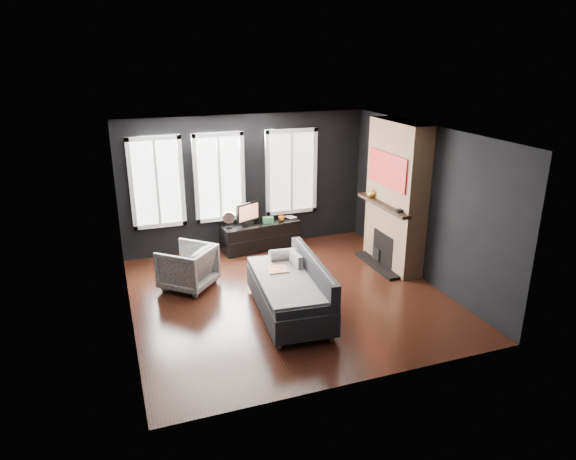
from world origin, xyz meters
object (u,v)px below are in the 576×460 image
object	(u,v)px
monitor	(248,212)
book	(288,213)
armchair	(187,265)
mantel_vase	(372,193)
mug	(281,218)
sofa	(289,288)
media_console	(260,236)

from	to	relation	value
monitor	book	distance (m)	0.90
book	armchair	bearing A→B (deg)	-148.17
armchair	monitor	bearing A→B (deg)	174.96
armchair	mantel_vase	world-z (taller)	mantel_vase
mug	book	world-z (taller)	book
book	mantel_vase	xyz separation A→B (m)	(1.22, -1.30, 0.65)
mug	mantel_vase	world-z (taller)	mantel_vase
sofa	media_console	size ratio (longest dim) A/B	1.28
sofa	monitor	distance (m)	2.84
mug	armchair	bearing A→B (deg)	-148.15
sofa	book	distance (m)	3.10
mantel_vase	media_console	bearing A→B (deg)	147.25
armchair	mantel_vase	size ratio (longest dim) A/B	4.66
mug	sofa	bearing A→B (deg)	-106.88
mantel_vase	book	bearing A→B (deg)	133.34
mug	monitor	bearing A→B (deg)	179.47
armchair	mug	xyz separation A→B (m)	(2.15, 1.34, 0.20)
media_console	monitor	distance (m)	0.59
monitor	mug	xyz separation A→B (m)	(0.71, -0.01, -0.19)
mug	book	distance (m)	0.21
media_console	mantel_vase	distance (m)	2.43
sofa	armchair	xyz separation A→B (m)	(-1.30, 1.47, -0.03)
sofa	mantel_vase	world-z (taller)	mantel_vase
sofa	book	bearing A→B (deg)	75.46
sofa	monitor	bearing A→B (deg)	91.92
book	mantel_vase	distance (m)	1.90
monitor	armchair	bearing A→B (deg)	-163.11
armchair	mantel_vase	xyz separation A→B (m)	(3.55, 0.15, 0.90)
media_console	mantel_vase	bearing A→B (deg)	-40.06
armchair	mantel_vase	distance (m)	3.67
mug	mantel_vase	distance (m)	1.96
book	sofa	bearing A→B (deg)	-109.43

